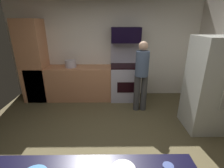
% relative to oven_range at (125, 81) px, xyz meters
% --- Properties ---
extents(ground_plane, '(5.20, 4.80, 0.02)m').
position_rel_oven_range_xyz_m(ground_plane, '(-0.50, -1.97, -0.53)').
color(ground_plane, brown).
extents(wall_back, '(5.20, 0.12, 2.60)m').
position_rel_oven_range_xyz_m(wall_back, '(-0.50, 0.37, 0.78)').
color(wall_back, silver).
rests_on(wall_back, ground).
extents(lower_cabinet_run, '(2.40, 0.60, 0.90)m').
position_rel_oven_range_xyz_m(lower_cabinet_run, '(-1.40, 0.01, -0.07)').
color(lower_cabinet_run, tan).
rests_on(lower_cabinet_run, ground).
extents(cabinet_column, '(0.60, 0.60, 2.10)m').
position_rel_oven_range_xyz_m(cabinet_column, '(-2.40, 0.01, 0.53)').
color(cabinet_column, tan).
rests_on(cabinet_column, ground).
extents(oven_range, '(0.76, 0.65, 1.52)m').
position_rel_oven_range_xyz_m(oven_range, '(0.00, 0.00, 0.00)').
color(oven_range, '#B9B5C3').
rests_on(oven_range, ground).
extents(microwave, '(0.74, 0.38, 0.38)m').
position_rel_oven_range_xyz_m(microwave, '(-0.00, 0.09, 1.20)').
color(microwave, black).
rests_on(microwave, oven_range).
extents(refrigerator, '(0.84, 0.73, 1.80)m').
position_rel_oven_range_xyz_m(refrigerator, '(1.53, -1.38, 0.38)').
color(refrigerator, beige).
rests_on(refrigerator, ground).
extents(person_cook, '(0.31, 0.30, 1.64)m').
position_rel_oven_range_xyz_m(person_cook, '(0.31, -0.67, 0.40)').
color(person_cook, '#404040').
rests_on(person_cook, ground).
extents(stock_pot, '(0.30, 0.30, 0.19)m').
position_rel_oven_range_xyz_m(stock_pot, '(-1.44, 0.01, 0.48)').
color(stock_pot, '#BAB0BB').
rests_on(stock_pot, lower_cabinet_run).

